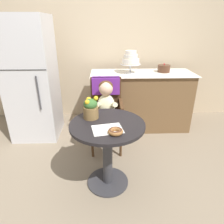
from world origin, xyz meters
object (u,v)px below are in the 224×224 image
Objects in this scene: flower_vase at (91,108)px; tiered_cake_stand at (131,59)px; wicker_chair at (106,103)px; donut_front at (115,131)px; cafe_table at (107,142)px; seated_child at (106,104)px; refrigerator at (32,81)px; round_layer_cake at (164,69)px.

tiered_cake_stand is at bearing 66.01° from flower_vase.
wicker_chair is 4.21× the size of flower_vase.
wicker_chair is 7.26× the size of donut_front.
cafe_table is at bearing -84.09° from wicker_chair.
donut_front is 0.58× the size of flower_vase.
seated_child is 0.43× the size of refrigerator.
wicker_chair reaches higher than donut_front.
donut_front is 1.76m from round_layer_cake.
flower_vase is (-0.16, 0.13, 0.32)m from cafe_table.
wicker_chair reaches higher than cafe_table.
cafe_table is at bearing -46.33° from refrigerator.
cafe_table is 0.99× the size of seated_child.
tiered_cake_stand is (0.36, 1.30, 0.59)m from cafe_table.
flower_vase is at bearing -98.41° from wicker_chair.
round_layer_cake is at bearing 40.24° from seated_child.
refrigerator is at bearing 130.89° from donut_front.
refrigerator is at bearing -171.94° from tiered_cake_stand.
round_layer_cake is 1.95m from refrigerator.
seated_child is 3.21× the size of flower_vase.
donut_front is at bearing -49.11° from refrigerator.
donut_front is at bearing -101.20° from tiered_cake_stand.
wicker_chair is 0.67m from flower_vase.
round_layer_cake reaches higher than flower_vase.
tiered_cake_stand is (0.30, 1.49, 0.36)m from donut_front.
round_layer_cake is at bearing 49.44° from flower_vase.
tiered_cake_stand reaches higher than cafe_table.
round_layer_cake is at bearing 7.28° from refrigerator.
cafe_table is 0.76m from wicker_chair.
seated_child is 1.20m from round_layer_cake.
round_layer_cake reaches higher than cafe_table.
seated_child is at bearing -26.00° from refrigerator.
round_layer_cake reaches higher than seated_child.
refrigerator reaches higher than cafe_table.
wicker_chair is 5.11× the size of round_layer_cake.
refrigerator reaches higher than tiered_cake_stand.
seated_child is 0.79m from donut_front.
wicker_chair reaches higher than flower_vase.
tiered_cake_stand reaches higher than round_layer_cake.
seated_child reaches higher than wicker_chair.
cafe_table is 1.47m from tiered_cake_stand.
tiered_cake_stand is at bearing 61.53° from wicker_chair.
flower_vase is at bearing 125.59° from donut_front.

